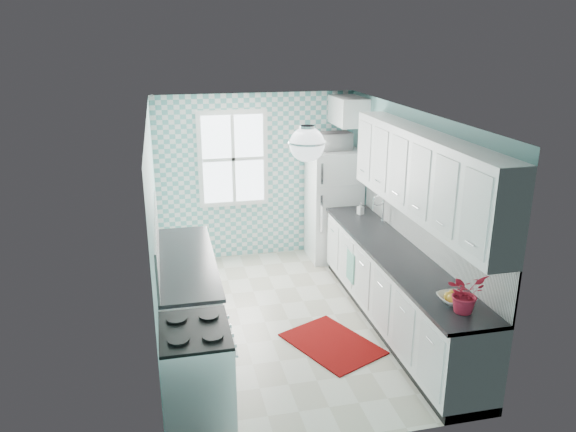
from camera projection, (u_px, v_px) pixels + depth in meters
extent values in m
cube|color=beige|center=(289.00, 320.00, 6.86)|extent=(3.00, 4.40, 0.02)
cube|color=white|center=(289.00, 113.00, 6.06)|extent=(3.00, 4.40, 0.02)
cube|color=#77B1AF|center=(256.00, 176.00, 8.50)|extent=(3.00, 0.02, 2.50)
cube|color=#77B1AF|center=(351.00, 313.00, 4.41)|extent=(3.00, 0.02, 2.50)
cube|color=#77B1AF|center=(154.00, 233.00, 6.14)|extent=(0.02, 4.40, 2.50)
cube|color=#77B1AF|center=(410.00, 214.00, 6.78)|extent=(0.02, 4.40, 2.50)
cube|color=#60AEAA|center=(256.00, 177.00, 8.48)|extent=(3.00, 0.01, 2.50)
cube|color=white|center=(233.00, 159.00, 8.29)|extent=(1.04, 0.05, 1.44)
cube|color=white|center=(233.00, 159.00, 8.27)|extent=(0.90, 0.02, 1.30)
cube|color=white|center=(423.00, 229.00, 6.42)|extent=(0.02, 3.60, 0.51)
cube|color=white|center=(157.00, 240.00, 6.09)|extent=(0.02, 2.15, 0.51)
cube|color=white|center=(423.00, 174.00, 5.98)|extent=(0.33, 3.20, 0.90)
cube|color=white|center=(348.00, 111.00, 8.11)|extent=(0.40, 0.74, 0.40)
cylinder|color=silver|center=(307.00, 128.00, 5.33)|extent=(0.14, 0.14, 0.04)
cylinder|color=silver|center=(307.00, 135.00, 5.35)|extent=(0.02, 0.02, 0.12)
sphere|color=white|center=(307.00, 144.00, 5.38)|extent=(0.34, 0.34, 0.34)
cube|color=white|center=(395.00, 291.00, 6.59)|extent=(0.60, 3.60, 0.90)
cube|color=black|center=(397.00, 254.00, 6.44)|extent=(0.63, 3.60, 0.04)
cube|color=white|center=(187.00, 299.00, 6.39)|extent=(0.60, 2.15, 0.90)
cube|color=black|center=(186.00, 261.00, 6.24)|extent=(0.63, 2.15, 0.04)
cube|color=white|center=(333.00, 205.00, 8.50)|extent=(0.74, 0.70, 1.69)
cube|color=silver|center=(341.00, 186.00, 8.05)|extent=(0.72, 0.01, 0.02)
cube|color=silver|center=(322.00, 174.00, 7.91)|extent=(0.03, 0.03, 0.30)
cube|color=silver|center=(321.00, 213.00, 8.09)|extent=(0.03, 0.03, 0.54)
cube|color=silver|center=(197.00, 375.00, 4.95)|extent=(0.60, 0.76, 0.90)
cube|color=black|center=(194.00, 330.00, 4.81)|extent=(0.60, 0.76, 0.03)
cube|color=black|center=(231.00, 366.00, 4.99)|extent=(0.01, 0.50, 0.30)
cube|color=silver|center=(368.00, 226.00, 7.34)|extent=(0.55, 0.46, 0.12)
cylinder|color=silver|center=(383.00, 211.00, 7.32)|extent=(0.02, 0.02, 0.30)
torus|color=silver|center=(378.00, 197.00, 7.24)|extent=(0.16, 0.02, 0.16)
cube|color=#611212|center=(332.00, 344.00, 6.31)|extent=(1.12, 1.27, 0.02)
cube|color=teal|center=(350.00, 267.00, 7.19)|extent=(0.08, 0.26, 0.39)
imported|color=silver|center=(454.00, 299.00, 5.24)|extent=(0.30, 0.30, 0.07)
imported|color=red|center=(465.00, 293.00, 5.02)|extent=(0.40, 0.37, 0.38)
imported|color=#94AECA|center=(361.00, 208.00, 7.73)|extent=(0.10, 0.10, 0.17)
imported|color=silver|center=(335.00, 141.00, 8.19)|extent=(0.47, 0.33, 0.26)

